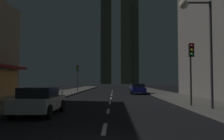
% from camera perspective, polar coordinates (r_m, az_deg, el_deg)
% --- Properties ---
extents(ground_plane, '(78.00, 136.00, 0.10)m').
position_cam_1_polar(ground_plane, '(37.69, 0.03, -5.53)').
color(ground_plane, black).
extents(sidewalk_right, '(4.00, 76.00, 0.15)m').
position_cam_1_polar(sidewalk_right, '(38.26, 10.62, -5.25)').
color(sidewalk_right, '#605E59').
rests_on(sidewalk_right, ground).
extents(sidewalk_left, '(4.00, 76.00, 0.15)m').
position_cam_1_polar(sidewalk_left, '(38.40, -10.52, -5.24)').
color(sidewalk_left, '#605E59').
rests_on(sidewalk_left, ground).
extents(lane_marking_center, '(0.16, 43.80, 0.01)m').
position_cam_1_polar(lane_marking_center, '(24.51, -0.27, -6.89)').
color(lane_marking_center, silver).
rests_on(lane_marking_center, ground).
extents(skyscraper_distant_tall, '(6.80, 6.60, 71.32)m').
position_cam_1_polar(skyscraper_distant_tall, '(155.45, -1.44, 9.84)').
color(skyscraper_distant_tall, '#514D3C').
rests_on(skyscraper_distant_tall, ground).
extents(skyscraper_distant_mid, '(6.66, 5.82, 55.07)m').
position_cam_1_polar(skyscraper_distant_mid, '(154.39, 3.37, 6.86)').
color(skyscraper_distant_mid, '#605B48').
rests_on(skyscraper_distant_mid, ground).
extents(skyscraper_distant_short, '(8.48, 6.68, 59.27)m').
position_cam_1_polar(skyscraper_distant_short, '(161.28, 4.89, 7.20)').
color(skyscraper_distant_short, '#635E4A').
rests_on(skyscraper_distant_short, ground).
extents(car_parked_near, '(1.98, 4.24, 1.45)m').
position_cam_1_polar(car_parked_near, '(13.09, -17.21, -7.16)').
color(car_parked_near, silver).
rests_on(car_parked_near, ground).
extents(car_parked_far, '(1.98, 4.24, 1.45)m').
position_cam_1_polar(car_parked_far, '(32.55, 6.31, -4.56)').
color(car_parked_far, navy).
rests_on(car_parked_far, ground).
extents(fire_hydrant_far_left, '(0.42, 0.30, 0.65)m').
position_cam_1_polar(fire_hydrant_far_left, '(28.66, -12.10, -5.33)').
color(fire_hydrant_far_left, '#B2B2B2').
rests_on(fire_hydrant_far_left, sidewalk_left).
extents(traffic_light_near_right, '(0.32, 0.48, 4.20)m').
position_cam_1_polar(traffic_light_near_right, '(16.53, 18.68, 2.31)').
color(traffic_light_near_right, '#2D2D2D').
rests_on(traffic_light_near_right, sidewalk_right).
extents(traffic_light_far_left, '(0.32, 0.48, 4.20)m').
position_cam_1_polar(traffic_light_far_left, '(37.70, -8.36, -0.57)').
color(traffic_light_far_left, '#2D2D2D').
rests_on(traffic_light_far_left, sidewalk_left).
extents(street_lamp_right, '(1.96, 0.56, 6.58)m').
position_cam_1_polar(street_lamp_right, '(15.31, 19.98, 9.83)').
color(street_lamp_right, '#38383D').
rests_on(street_lamp_right, sidewalk_right).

